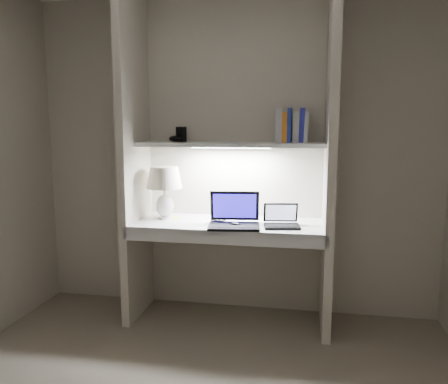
% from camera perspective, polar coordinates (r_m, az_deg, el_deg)
% --- Properties ---
extents(back_wall, '(3.20, 0.01, 2.50)m').
position_cam_1_polar(back_wall, '(3.49, 1.34, 4.69)').
color(back_wall, beige).
rests_on(back_wall, floor).
extents(alcove_panel_left, '(0.06, 0.55, 2.50)m').
position_cam_1_polar(alcove_panel_left, '(3.42, -11.60, 4.44)').
color(alcove_panel_left, beige).
rests_on(alcove_panel_left, floor).
extents(alcove_panel_right, '(0.06, 0.55, 2.50)m').
position_cam_1_polar(alcove_panel_right, '(3.18, 13.69, 4.09)').
color(alcove_panel_right, beige).
rests_on(alcove_panel_right, floor).
extents(desk, '(1.40, 0.55, 0.04)m').
position_cam_1_polar(desk, '(3.29, 0.57, -4.33)').
color(desk, white).
rests_on(desk, alcove_panel_left).
extents(desk_apron, '(1.46, 0.03, 0.10)m').
position_cam_1_polar(desk_apron, '(3.05, -0.26, -5.94)').
color(desk_apron, silver).
rests_on(desk_apron, desk).
extents(shelf, '(1.40, 0.36, 0.03)m').
position_cam_1_polar(shelf, '(3.31, 0.86, 6.22)').
color(shelf, silver).
rests_on(shelf, back_wall).
extents(strip_light, '(0.60, 0.04, 0.02)m').
position_cam_1_polar(strip_light, '(3.31, 0.86, 5.84)').
color(strip_light, white).
rests_on(strip_light, shelf).
extents(table_lamp, '(0.28, 0.28, 0.41)m').
position_cam_1_polar(table_lamp, '(3.41, -7.79, 1.07)').
color(table_lamp, white).
rests_on(table_lamp, desk).
extents(laptop_main, '(0.40, 0.36, 0.24)m').
position_cam_1_polar(laptop_main, '(3.17, 1.34, -3.46)').
color(laptop_main, black).
rests_on(laptop_main, desk).
extents(laptop_netbook, '(0.28, 0.25, 0.16)m').
position_cam_1_polar(laptop_netbook, '(3.18, 7.51, -3.79)').
color(laptop_netbook, black).
rests_on(laptop_netbook, desk).
extents(speaker, '(0.10, 0.07, 0.13)m').
position_cam_1_polar(speaker, '(3.42, 1.40, -2.36)').
color(speaker, silver).
rests_on(speaker, desk).
extents(mouse, '(0.12, 0.10, 0.04)m').
position_cam_1_polar(mouse, '(3.15, 1.41, -4.22)').
color(mouse, black).
rests_on(mouse, desk).
extents(cable_coil, '(0.11, 0.11, 0.01)m').
position_cam_1_polar(cable_coil, '(3.36, -0.55, -3.63)').
color(cable_coil, black).
rests_on(cable_coil, desk).
extents(sticky_note, '(0.09, 0.09, 0.00)m').
position_cam_1_polar(sticky_note, '(3.46, -6.42, -3.40)').
color(sticky_note, yellow).
rests_on(sticky_note, desk).
extents(book_row, '(0.24, 0.17, 0.26)m').
position_cam_1_polar(book_row, '(3.37, 8.86, 8.47)').
color(book_row, silver).
rests_on(book_row, shelf).
extents(shelf_box, '(0.08, 0.07, 0.12)m').
position_cam_1_polar(shelf_box, '(3.51, -5.61, 7.51)').
color(shelf_box, black).
rests_on(shelf_box, shelf).
extents(shelf_gadget, '(0.14, 0.12, 0.05)m').
position_cam_1_polar(shelf_gadget, '(3.46, -6.35, 6.94)').
color(shelf_gadget, black).
rests_on(shelf_gadget, shelf).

